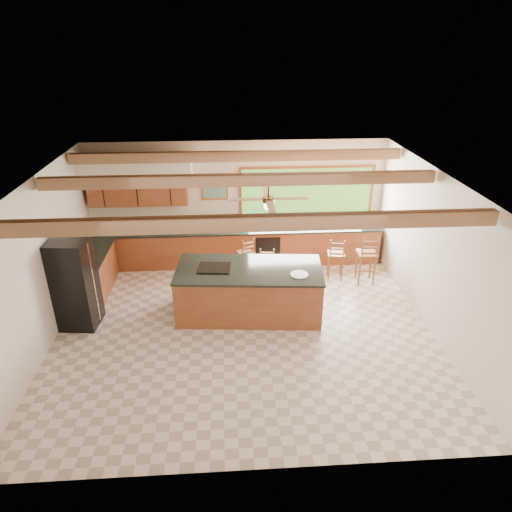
{
  "coord_description": "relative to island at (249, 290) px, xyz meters",
  "views": [
    {
      "loc": [
        -0.27,
        -7.45,
        5.18
      ],
      "look_at": [
        0.29,
        0.8,
        1.19
      ],
      "focal_mm": 32.0,
      "sensor_mm": 36.0,
      "label": 1
    }
  ],
  "objects": [
    {
      "name": "refrigerator",
      "position": [
        -3.35,
        -0.2,
        0.4
      ],
      "size": [
        0.77,
        0.76,
        1.81
      ],
      "rotation": [
        0.0,
        0.0,
        -0.1
      ],
      "color": "black",
      "rests_on": "ground"
    },
    {
      "name": "island",
      "position": [
        0.0,
        0.0,
        0.0
      ],
      "size": [
        3.01,
        1.61,
        1.03
      ],
      "rotation": [
        0.0,
        0.0,
        -0.09
      ],
      "color": "brown",
      "rests_on": "ground"
    },
    {
      "name": "bar_stool_b",
      "position": [
        -0.0,
        1.57,
        0.08
      ],
      "size": [
        0.47,
        0.47,
        0.99
      ],
      "rotation": [
        0.0,
        0.0,
        0.41
      ],
      "color": "brown",
      "rests_on": "ground"
    },
    {
      "name": "bar_stool_a",
      "position": [
        0.46,
        0.94,
        0.11
      ],
      "size": [
        0.42,
        0.42,
        1.04
      ],
      "rotation": [
        0.0,
        0.0,
        -0.15
      ],
      "color": "brown",
      "rests_on": "ground"
    },
    {
      "name": "bar_stool_d",
      "position": [
        2.76,
        1.08,
        0.19
      ],
      "size": [
        0.44,
        0.44,
        1.19
      ],
      "rotation": [
        0.0,
        0.0,
        -0.05
      ],
      "color": "brown",
      "rests_on": "ground"
    },
    {
      "name": "room_shell",
      "position": [
        -0.3,
        0.05,
        1.71
      ],
      "size": [
        7.27,
        6.54,
        3.02
      ],
      "color": "beige",
      "rests_on": "ground"
    },
    {
      "name": "counter_run",
      "position": [
        -0.95,
        1.92,
        -0.04
      ],
      "size": [
        7.12,
        3.1,
        1.23
      ],
      "color": "brown",
      "rests_on": "ground"
    },
    {
      "name": "bar_stool_c",
      "position": [
        2.09,
        1.27,
        0.12
      ],
      "size": [
        0.43,
        0.43,
        1.06
      ],
      "rotation": [
        0.0,
        0.0,
        -0.15
      ],
      "color": "brown",
      "rests_on": "ground"
    },
    {
      "name": "ground",
      "position": [
        -0.13,
        -0.6,
        -0.51
      ],
      "size": [
        7.2,
        7.2,
        0.0
      ],
      "primitive_type": "plane",
      "color": "beige",
      "rests_on": "ground"
    }
  ]
}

